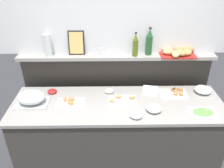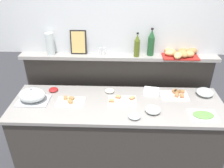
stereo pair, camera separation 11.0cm
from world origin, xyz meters
name	(u,v)px [view 2 (the right image)]	position (x,y,z in m)	size (l,w,h in m)	color
ground_plane	(117,130)	(0.00, 0.60, 0.00)	(12.00, 12.00, 0.00)	#38383D
buffet_counter	(117,135)	(0.00, 0.00, 0.45)	(2.26, 0.71, 0.90)	#3D3833
back_ledge_unit	(118,95)	(0.00, 0.53, 0.66)	(2.30, 0.22, 1.26)	#3D3833
sandwich_platter_front	(122,101)	(0.05, 0.04, 0.91)	(0.30, 0.22, 0.04)	silver
sandwich_platter_rear	(70,101)	(-0.50, 0.01, 0.91)	(0.30, 0.19, 0.04)	silver
sandwich_platter_side	(176,95)	(0.65, 0.18, 0.91)	(0.30, 0.21, 0.04)	silver
cold_cuts_platter	(203,115)	(0.84, -0.19, 0.91)	(0.28, 0.20, 0.02)	white
serving_cloche	(32,95)	(-0.91, 0.01, 0.97)	(0.34, 0.24, 0.17)	#B7BABF
glass_bowl_large	(153,110)	(0.36, -0.14, 0.92)	(0.16, 0.16, 0.06)	silver
glass_bowl_medium	(134,116)	(0.17, -0.24, 0.92)	(0.12, 0.12, 0.05)	silver
glass_bowl_small	(205,92)	(0.97, 0.20, 0.93)	(0.19, 0.19, 0.08)	silver
condiment_bowl_red	(53,90)	(-0.74, 0.22, 0.91)	(0.10, 0.10, 0.04)	red
condiment_bowl_dark	(110,91)	(-0.09, 0.22, 0.92)	(0.11, 0.11, 0.04)	silver
napkin_stack	(151,91)	(0.39, 0.24, 0.91)	(0.17, 0.17, 0.02)	white
wine_bottle_green	(151,43)	(0.37, 0.47, 1.40)	(0.08, 0.08, 0.32)	#23562D
olive_oil_bottle	(137,46)	(0.21, 0.43, 1.38)	(0.06, 0.06, 0.28)	#56661E
salt_shaker	(100,51)	(-0.21, 0.45, 1.30)	(0.03, 0.03, 0.09)	white
pepper_shaker	(104,52)	(-0.17, 0.45, 1.30)	(0.03, 0.03, 0.09)	white
bread_basket	(180,53)	(0.70, 0.44, 1.30)	(0.44, 0.33, 0.08)	#B2231E
framed_picture	(78,42)	(-0.46, 0.49, 1.39)	(0.18, 0.06, 0.28)	black
water_carafe	(50,44)	(-0.78, 0.45, 1.39)	(0.09, 0.09, 0.26)	silver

